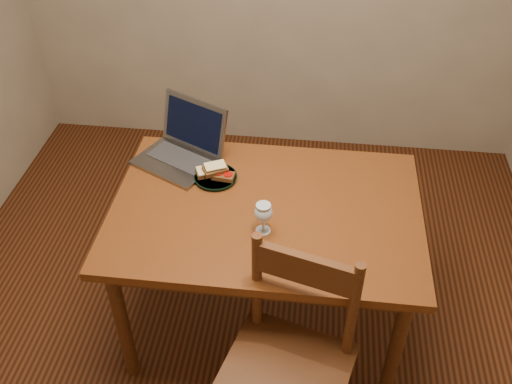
# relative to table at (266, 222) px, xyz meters

# --- Properties ---
(floor) EXTENTS (3.20, 3.20, 0.02)m
(floor) POSITION_rel_table_xyz_m (-0.10, -0.03, -0.66)
(floor) COLOR black
(floor) RESTS_ON ground
(table) EXTENTS (1.30, 0.90, 0.74)m
(table) POSITION_rel_table_xyz_m (0.00, 0.00, 0.00)
(table) COLOR #491E0C
(table) RESTS_ON floor
(chair) EXTENTS (0.55, 0.53, 0.48)m
(chair) POSITION_rel_table_xyz_m (0.14, -0.58, -0.13)
(chair) COLOR #3E1A0C
(chair) RESTS_ON floor
(plate) EXTENTS (0.19, 0.19, 0.02)m
(plate) POSITION_rel_table_xyz_m (-0.24, 0.16, 0.09)
(plate) COLOR black
(plate) RESTS_ON table
(sandwich_cheese) EXTENTS (0.12, 0.10, 0.03)m
(sandwich_cheese) POSITION_rel_table_xyz_m (-0.28, 0.17, 0.12)
(sandwich_cheese) COLOR #381E0C
(sandwich_cheese) RESTS_ON plate
(sandwich_tomato) EXTENTS (0.10, 0.07, 0.03)m
(sandwich_tomato) POSITION_rel_table_xyz_m (-0.21, 0.16, 0.12)
(sandwich_tomato) COLOR #381E0C
(sandwich_tomato) RESTS_ON plate
(sandwich_top) EXTENTS (0.12, 0.11, 0.03)m
(sandwich_top) POSITION_rel_table_xyz_m (-0.24, 0.17, 0.14)
(sandwich_top) COLOR #381E0C
(sandwich_top) RESTS_ON plate
(milk_glass) EXTENTS (0.07, 0.07, 0.14)m
(milk_glass) POSITION_rel_table_xyz_m (0.00, -0.14, 0.16)
(milk_glass) COLOR white
(milk_glass) RESTS_ON table
(laptop) EXTENTS (0.45, 0.44, 0.25)m
(laptop) POSITION_rel_table_xyz_m (-0.42, 0.32, 0.15)
(laptop) COLOR slate
(laptop) RESTS_ON table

